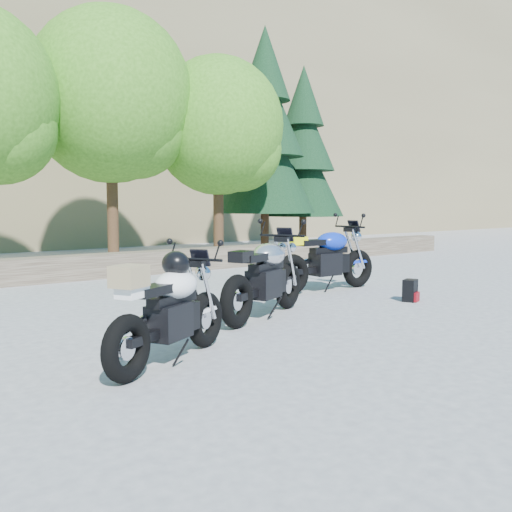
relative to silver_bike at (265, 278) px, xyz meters
The scene contains 10 objects.
ground 0.65m from the silver_bike, 15.85° to the right, with size 90.00×90.00×0.00m, color slate.
stone_wall 5.42m from the silver_bike, 86.30° to the left, with size 22.00×0.55×0.50m, color #493D31.
tree_decid_mid 8.31m from the silver_bike, 80.42° to the left, with size 4.08×4.08×6.24m.
tree_decid_right 8.48m from the silver_bike, 59.33° to the left, with size 3.54×3.54×5.41m.
conifer_near 10.88m from the silver_bike, 51.05° to the left, with size 3.17×3.17×7.06m.
conifer_far 12.64m from the silver_bike, 44.84° to the left, with size 2.82×2.82×6.27m.
silver_bike is the anchor object (origin of this frame).
white_bike 2.45m from the silver_bike, 151.30° to the right, with size 1.83×1.04×1.10m.
blue_bike 2.63m from the silver_bike, 26.16° to the left, with size 2.30×0.73×1.15m.
backpack 2.70m from the silver_bike, ahead, with size 0.31×0.29×0.35m.
Camera 1 is at (-5.21, -5.90, 1.56)m, focal length 40.00 mm.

